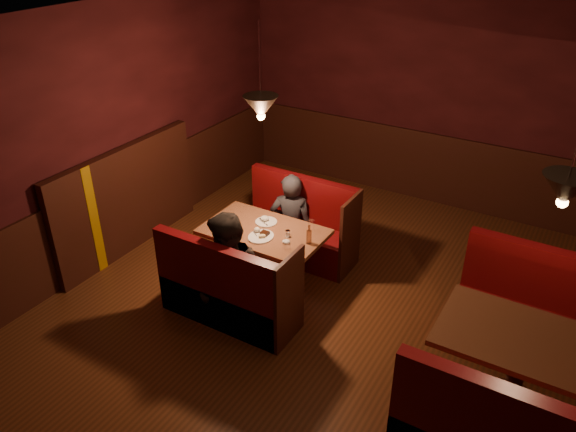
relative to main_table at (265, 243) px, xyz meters
The scene contains 8 objects.
room 1.09m from the main_table, 33.47° to the right, with size 6.02×7.02×2.92m.
main_table is the anchor object (origin of this frame).
main_bench_far 0.77m from the main_table, 88.84° to the left, with size 1.42×0.51×0.97m.
main_bench_near 0.77m from the main_table, 88.84° to the right, with size 1.42×0.51×0.97m.
second_table 2.75m from the main_table, ahead, with size 1.34×0.86×0.76m.
second_bench_far 2.78m from the main_table, ahead, with size 1.48×0.55×1.06m.
diner_a 0.73m from the main_table, 97.13° to the left, with size 0.51×0.33×1.40m, color #2D2C31.
diner_b 0.72m from the main_table, 88.03° to the right, with size 0.75×0.58×1.54m, color black.
Camera 1 is at (1.76, -3.72, 3.74)m, focal length 35.00 mm.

